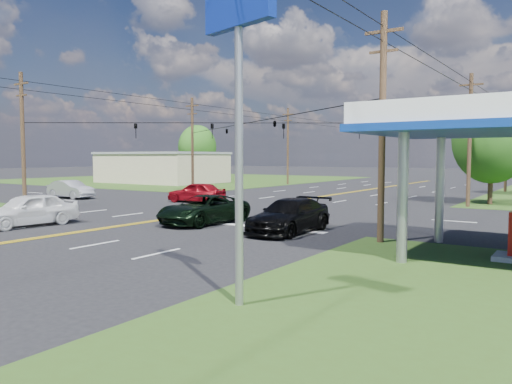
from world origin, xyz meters
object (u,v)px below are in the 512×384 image
Objects in this scene: tree_right_a at (492,140)px; pickup_white at (28,210)px; suv_black at (290,216)px; polesign_se at (239,49)px; pole_right_far at (507,142)px; pole_nw at (192,144)px; pole_left_far at (288,145)px; tree_far_l at (197,147)px; pole_ne at (470,138)px; retail_nw at (162,168)px; pole_se at (382,125)px; sedan_silver at (71,189)px; pickup_dkgreen at (204,209)px; pole_sw at (23,138)px.

pickup_white is (-18.00, -26.28, -4.01)m from tree_right_a.
suv_black is 13.62m from pickup_white.
polesign_se is at bearing -91.31° from tree_right_a.
pole_right_far reaches higher than pickup_white.
pole_right_far is 16.03m from tree_right_a.
pole_nw reaches higher than suv_black.
suv_black is at bearing -59.71° from pole_left_far.
pole_nw reaches higher than tree_far_l.
pole_nw reaches higher than tree_right_a.
pole_ne is 3.16m from tree_right_a.
pole_left_far is at bearing 143.84° from pole_ne.
retail_nw is 53.09m from pole_se.
pole_right_far is at bearing -45.72° from sedan_silver.
pickup_white is 18.08m from sedan_silver.
pole_right_far is 38.10m from pickup_dkgreen.
tree_far_l is at bearing 22.77° from sedan_silver.
suv_black is (-5.60, -20.64, -4.07)m from tree_right_a.
pickup_white is at bearing -126.14° from pole_ne.
pole_se is 1.72× the size of suv_black.
pole_right_far is at bearing 7.94° from retail_nw.
suv_black is at bearing 0.96° from pole_sw.
pole_sw is 2.00× the size of sedan_silver.
pole_nw is 1.71× the size of pickup_dkgreen.
pole_right_far is at bearing 90.00° from pole_ne.
pole_ne is 1.89× the size of pickup_white.
polesign_se is at bearing -47.34° from pole_nw.
pickup_white is (-7.00, -5.78, 0.08)m from pickup_dkgreen.
pole_nw is at bearing -143.84° from pole_right_far.
pole_nw is 32.20m from pole_right_far.
sedan_silver is (14.64, -34.10, -4.41)m from tree_far_l.
pickup_dkgreen is at bearing -49.17° from tree_far_l.
retail_nw is at bearing 130.50° from pickup_white.
tree_right_a is (27.00, 3.00, -0.05)m from pole_nw.
retail_nw reaches higher than pickup_dkgreen.
pole_nw is at bearing 132.66° from polesign_se.
pole_left_far is 2.11× the size of sedan_silver.
pole_right_far reaches higher than pole_nw.
pickup_dkgreen is at bearing 1.79° from pole_sw.
pole_se is at bearing 0.00° from pole_sw.
pole_sw is 0.95× the size of pole_right_far.
polesign_se is (30.63, -17.42, 5.33)m from sedan_silver.
pole_nw reaches higher than pickup_dkgreen.
retail_nw is at bearing -78.69° from tree_far_l.
pickup_dkgreen is 1.01× the size of suv_black.
pole_ne is (0.00, 18.00, 0.00)m from pole_se.
pole_right_far is (0.00, 37.00, 0.25)m from pole_se.
pole_se is at bearing -92.73° from tree_right_a.
polesign_se is at bearing -88.49° from pole_se.
pole_sw is at bearing -125.10° from pole_right_far.
tree_right_a is 1.05× the size of polesign_se.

